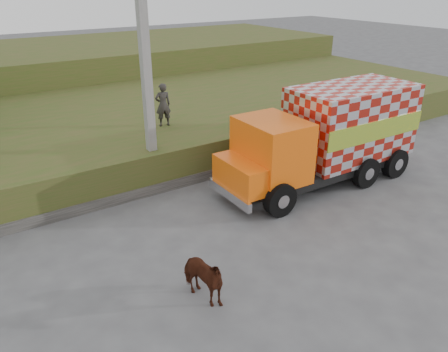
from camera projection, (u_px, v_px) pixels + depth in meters
ground at (248, 233)px, 13.49m from camera, size 120.00×120.00×0.00m
embankment at (124, 126)px, 20.77m from camera, size 40.00×12.00×1.50m
embankment_far at (57, 69)px, 29.57m from camera, size 40.00×12.00×3.00m
retaining_strip at (133, 192)px, 15.59m from camera, size 16.00×0.50×0.40m
utility_pole at (147, 79)px, 14.79m from camera, size 1.20×0.30×8.00m
cargo_truck at (329, 136)px, 16.26m from camera, size 8.03×2.90×3.56m
cow at (201, 279)px, 10.43m from camera, size 1.04×1.66×1.30m
pedestrian at (163, 105)px, 18.06m from camera, size 0.71×0.52×1.79m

